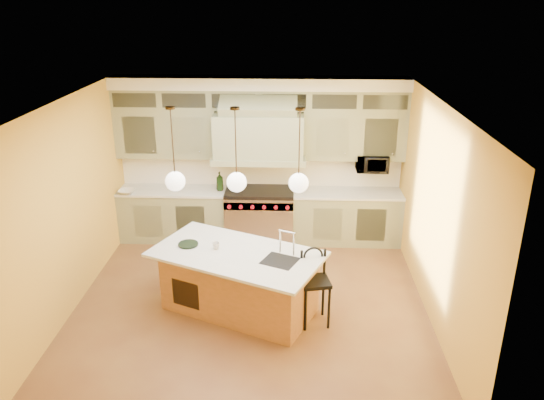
{
  "coord_description": "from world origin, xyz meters",
  "views": [
    {
      "loc": [
        0.58,
        -6.58,
        4.21
      ],
      "look_at": [
        0.28,
        0.7,
        1.34
      ],
      "focal_mm": 35.0,
      "sensor_mm": 36.0,
      "label": 1
    }
  ],
  "objects_px": {
    "microwave": "(372,163)",
    "range": "(260,215)",
    "kitchen_island": "(239,280)",
    "counter_stool": "(315,283)"
  },
  "relations": [
    {
      "from": "range",
      "to": "microwave",
      "type": "distance_m",
      "value": 2.18
    },
    {
      "from": "counter_stool",
      "to": "microwave",
      "type": "xyz_separation_m",
      "value": [
        1.06,
        2.65,
        0.85
      ]
    },
    {
      "from": "range",
      "to": "counter_stool",
      "type": "relative_size",
      "value": 1.12
    },
    {
      "from": "kitchen_island",
      "to": "range",
      "type": "bearing_deg",
      "value": 110.66
    },
    {
      "from": "range",
      "to": "kitchen_island",
      "type": "height_order",
      "value": "kitchen_island"
    },
    {
      "from": "microwave",
      "to": "range",
      "type": "bearing_deg",
      "value": -176.88
    },
    {
      "from": "kitchen_island",
      "to": "counter_stool",
      "type": "xyz_separation_m",
      "value": [
        1.03,
        -0.25,
        0.13
      ]
    },
    {
      "from": "kitchen_island",
      "to": "microwave",
      "type": "height_order",
      "value": "microwave"
    },
    {
      "from": "kitchen_island",
      "to": "microwave",
      "type": "xyz_separation_m",
      "value": [
        2.09,
        2.41,
        0.98
      ]
    },
    {
      "from": "counter_stool",
      "to": "kitchen_island",
      "type": "bearing_deg",
      "value": 155.49
    }
  ]
}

